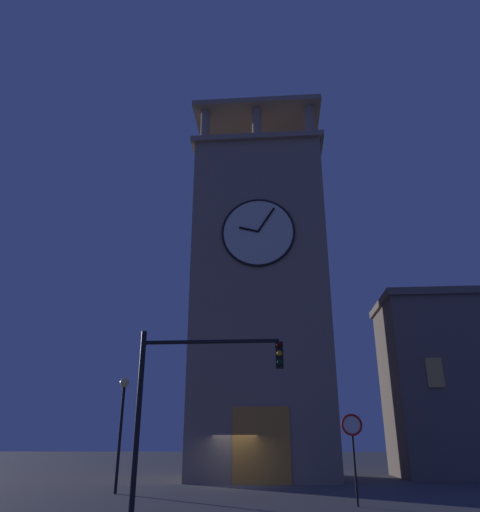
{
  "coord_description": "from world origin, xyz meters",
  "views": [
    {
      "loc": [
        -2.47,
        27.44,
        2.1
      ],
      "look_at": [
        0.05,
        -5.35,
        14.9
      ],
      "focal_mm": 33.72,
      "sensor_mm": 36.0,
      "label": 1
    }
  ],
  "objects_px": {
    "clocktower": "(261,300)",
    "traffic_signal_near": "(190,387)",
    "street_lamp": "(122,411)",
    "no_horn_sign": "(352,433)"
  },
  "relations": [
    {
      "from": "clocktower",
      "to": "traffic_signal_near",
      "type": "xyz_separation_m",
      "value": [
        1.56,
        18.61,
        -7.89
      ]
    },
    {
      "from": "clocktower",
      "to": "street_lamp",
      "type": "bearing_deg",
      "value": 57.47
    },
    {
      "from": "clocktower",
      "to": "street_lamp",
      "type": "relative_size",
      "value": 5.65
    },
    {
      "from": "traffic_signal_near",
      "to": "no_horn_sign",
      "type": "bearing_deg",
      "value": -136.74
    },
    {
      "from": "traffic_signal_near",
      "to": "no_horn_sign",
      "type": "relative_size",
      "value": 1.69
    },
    {
      "from": "clocktower",
      "to": "no_horn_sign",
      "type": "height_order",
      "value": "clocktower"
    },
    {
      "from": "street_lamp",
      "to": "no_horn_sign",
      "type": "xyz_separation_m",
      "value": [
        -9.95,
        3.85,
        -1.04
      ]
    },
    {
      "from": "no_horn_sign",
      "to": "clocktower",
      "type": "bearing_deg",
      "value": -74.92
    },
    {
      "from": "traffic_signal_near",
      "to": "street_lamp",
      "type": "relative_size",
      "value": 1.06
    },
    {
      "from": "traffic_signal_near",
      "to": "clocktower",
      "type": "bearing_deg",
      "value": -94.78
    }
  ]
}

